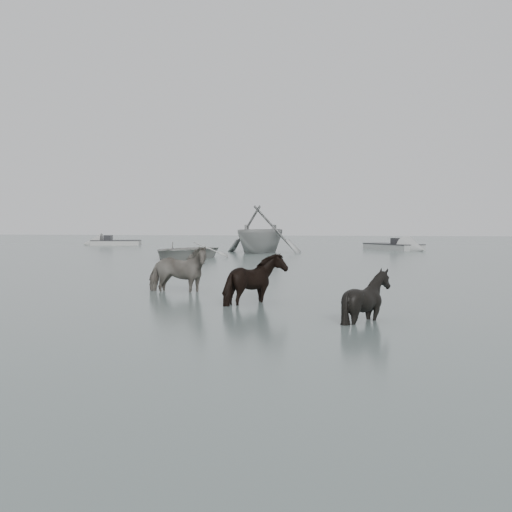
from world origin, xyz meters
name	(u,v)px	position (x,y,z in m)	size (l,w,h in m)	color
ground	(287,308)	(0.00, 0.00, 0.00)	(140.00, 140.00, 0.00)	slate
pony_pinto	(177,264)	(-2.98, 2.45, 0.70)	(0.75, 1.65, 1.40)	black
pony_dark	(256,273)	(-0.71, 0.55, 0.64)	(1.27, 1.08, 1.28)	black
pony_black	(367,285)	(1.55, -1.38, 0.61)	(0.99, 1.11, 1.23)	black
rowboat_lead	(184,249)	(-6.87, 16.40, 0.47)	(3.24, 4.54, 0.94)	beige
rowboat_trail	(261,228)	(-4.30, 22.96, 1.39)	(4.54, 5.26, 2.77)	#A5A7A5
skiff_outer	(116,240)	(-16.83, 32.79, 0.38)	(4.91, 1.60, 0.75)	#A6A5A1
skiff_mid	(393,244)	(3.21, 28.10, 0.38)	(5.80, 1.60, 0.75)	#989A98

